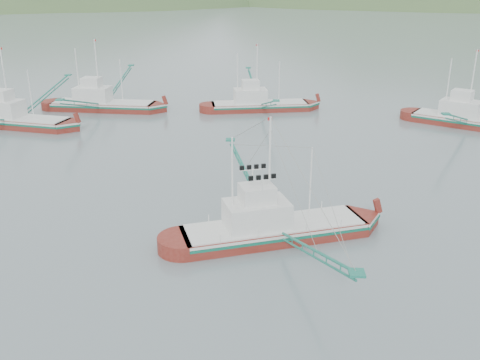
{
  "coord_description": "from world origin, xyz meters",
  "views": [
    {
      "loc": [
        1.74,
        -31.57,
        17.53
      ],
      "look_at": [
        0.0,
        6.0,
        3.2
      ],
      "focal_mm": 40.0,
      "sensor_mm": 36.0,
      "label": 1
    }
  ],
  "objects_px": {
    "bg_boat_right": "(471,110)",
    "bg_boat_extra": "(102,100)",
    "bg_boat_far": "(259,99)",
    "main_boat": "(273,214)",
    "bg_boat_left": "(12,112)"
  },
  "relations": [
    {
      "from": "bg_boat_far",
      "to": "bg_boat_extra",
      "type": "relative_size",
      "value": 0.93
    },
    {
      "from": "main_boat",
      "to": "bg_boat_far",
      "type": "height_order",
      "value": "bg_boat_far"
    },
    {
      "from": "bg_boat_far",
      "to": "bg_boat_extra",
      "type": "bearing_deg",
      "value": 172.89
    },
    {
      "from": "main_boat",
      "to": "bg_boat_right",
      "type": "relative_size",
      "value": 1.01
    },
    {
      "from": "bg_boat_left",
      "to": "bg_boat_far",
      "type": "relative_size",
      "value": 1.06
    },
    {
      "from": "main_boat",
      "to": "bg_boat_far",
      "type": "distance_m",
      "value": 39.3
    },
    {
      "from": "bg_boat_left",
      "to": "bg_boat_right",
      "type": "relative_size",
      "value": 1.11
    },
    {
      "from": "main_boat",
      "to": "bg_boat_left",
      "type": "distance_m",
      "value": 43.33
    },
    {
      "from": "bg_boat_right",
      "to": "bg_boat_extra",
      "type": "xyz_separation_m",
      "value": [
        -48.33,
        6.64,
        -0.72
      ]
    },
    {
      "from": "bg_boat_left",
      "to": "bg_boat_extra",
      "type": "distance_m",
      "value": 12.52
    },
    {
      "from": "main_boat",
      "to": "bg_boat_left",
      "type": "xyz_separation_m",
      "value": [
        -32.01,
        29.21,
        -0.05
      ]
    },
    {
      "from": "main_boat",
      "to": "bg_boat_left",
      "type": "height_order",
      "value": "bg_boat_left"
    },
    {
      "from": "bg_boat_left",
      "to": "bg_boat_far",
      "type": "distance_m",
      "value": 32.1
    },
    {
      "from": "main_boat",
      "to": "bg_boat_left",
      "type": "bearing_deg",
      "value": 118.93
    },
    {
      "from": "main_boat",
      "to": "bg_boat_extra",
      "type": "relative_size",
      "value": 0.89
    }
  ]
}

